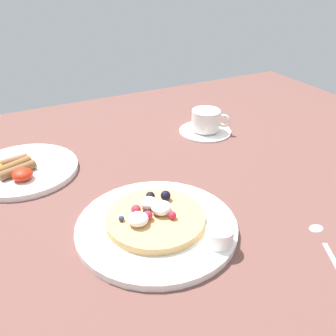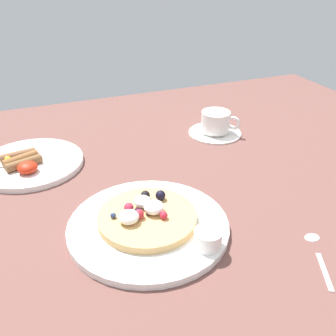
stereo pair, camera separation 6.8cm
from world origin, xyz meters
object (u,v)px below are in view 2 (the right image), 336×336
at_px(breakfast_plate, 31,163).
at_px(coffee_cup, 216,121).
at_px(pancake_plate, 148,226).
at_px(coffee_saucer, 215,132).
at_px(teaspoon, 316,247).
at_px(syrup_ramekin, 209,238).

xyz_separation_m(breakfast_plate, coffee_cup, (0.49, -0.00, 0.03)).
distance_m(breakfast_plate, coffee_cup, 0.49).
xyz_separation_m(pancake_plate, breakfast_plate, (-0.18, 0.33, -0.00)).
height_order(breakfast_plate, coffee_cup, coffee_cup).
xyz_separation_m(pancake_plate, coffee_cup, (0.31, 0.33, 0.03)).
relative_size(pancake_plate, coffee_saucer, 2.01).
relative_size(breakfast_plate, coffee_cup, 2.66).
relative_size(coffee_saucer, teaspoon, 1.18).
bearing_deg(teaspoon, pancake_plate, 147.98).
bearing_deg(coffee_cup, teaspoon, -97.14).
height_order(syrup_ramekin, breakfast_plate, syrup_ramekin).
xyz_separation_m(pancake_plate, teaspoon, (0.25, -0.16, -0.00)).
bearing_deg(coffee_saucer, teaspoon, -96.99).
height_order(breakfast_plate, coffee_saucer, breakfast_plate).
distance_m(pancake_plate, breakfast_plate, 0.38).
height_order(coffee_cup, teaspoon, coffee_cup).
distance_m(syrup_ramekin, breakfast_plate, 0.50).
height_order(pancake_plate, breakfast_plate, same).
bearing_deg(breakfast_plate, pancake_plate, -60.90).
height_order(syrup_ramekin, coffee_cup, coffee_cup).
bearing_deg(pancake_plate, coffee_saucer, 46.62).
bearing_deg(breakfast_plate, syrup_ramekin, -58.66).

